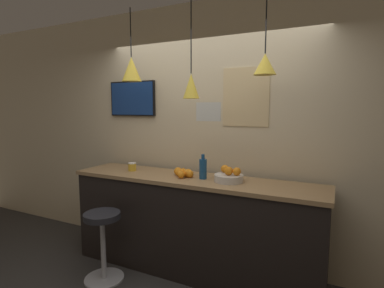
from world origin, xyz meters
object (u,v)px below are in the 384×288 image
object	(u,v)px
mounted_tv	(132,99)
spread_jar	(132,167)
bar_stool	(103,235)
fruit_bowl	(229,176)
juice_bottle	(203,168)

from	to	relation	value
mounted_tv	spread_jar	bearing A→B (deg)	-55.60
bar_stool	fruit_bowl	bearing A→B (deg)	25.80
bar_stool	mounted_tv	world-z (taller)	mounted_tv
fruit_bowl	spread_jar	xyz separation A→B (m)	(-1.17, -0.00, -0.01)
fruit_bowl	spread_jar	distance (m)	1.17
bar_stool	juice_bottle	bearing A→B (deg)	32.59
bar_stool	mounted_tv	xyz separation A→B (m)	(-0.27, 0.89, 1.38)
spread_jar	mounted_tv	distance (m)	0.89
bar_stool	mounted_tv	size ratio (longest dim) A/B	1.07
fruit_bowl	spread_jar	world-z (taller)	fruit_bowl
spread_jar	mounted_tv	xyz separation A→B (m)	(-0.24, 0.35, 0.79)
fruit_bowl	mounted_tv	distance (m)	1.64
fruit_bowl	mounted_tv	bearing A→B (deg)	166.15
juice_bottle	spread_jar	xyz separation A→B (m)	(-0.89, 0.00, -0.06)
fruit_bowl	juice_bottle	distance (m)	0.28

